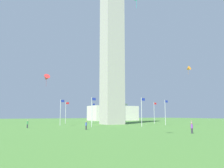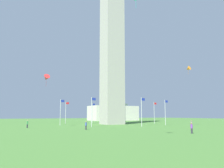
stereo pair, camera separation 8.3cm
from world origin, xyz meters
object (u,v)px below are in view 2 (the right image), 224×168
at_px(person_blue_shirt, 86,125).
at_px(person_green_shirt, 27,124).
at_px(flagpole_w, 142,110).
at_px(flagpole_ne, 125,112).
at_px(flagpole_nw, 165,111).
at_px(flagpole_e, 92,112).
at_px(flagpole_sw, 92,110).
at_px(distant_building, 113,113).
at_px(person_gray_shirt, 191,124).
at_px(flagpole_se, 66,112).
at_px(kite_orange_delta, 188,69).
at_px(kite_red_delta, 46,78).
at_px(flagpole_n, 154,112).
at_px(person_purple_shirt, 192,128).
at_px(flagpole_s, 61,111).
at_px(obelisk_monument, 112,39).

distance_m(person_blue_shirt, person_green_shirt, 14.95).
bearing_deg(flagpole_w, flagpole_ne, 67.50).
relative_size(flagpole_nw, person_green_shirt, 4.07).
bearing_deg(flagpole_e, flagpole_ne, -22.50).
distance_m(flagpole_ne, person_green_shirt, 42.61).
height_order(flagpole_ne, flagpole_w, same).
distance_m(flagpole_sw, distant_building, 65.02).
xyz_separation_m(flagpole_ne, person_gray_shirt, (-4.23, -36.59, -3.15)).
bearing_deg(flagpole_se, person_blue_shirt, -98.88).
height_order(kite_orange_delta, kite_red_delta, kite_orange_delta).
distance_m(person_gray_shirt, kite_orange_delta, 15.76).
distance_m(flagpole_se, flagpole_w, 29.68).
relative_size(person_blue_shirt, kite_orange_delta, 0.72).
xyz_separation_m(flagpole_w, kite_orange_delta, (12.09, -3.98, 10.88)).
height_order(flagpole_n, kite_red_delta, kite_red_delta).
height_order(flagpole_se, person_blue_shirt, flagpole_se).
bearing_deg(person_purple_shirt, flagpole_s, -0.29).
bearing_deg(distant_building, kite_orange_delta, -99.58).
xyz_separation_m(person_gray_shirt, distant_building, (15.75, 69.15, 2.90)).
bearing_deg(flagpole_e, flagpole_s, -135.00).
height_order(flagpole_w, flagpole_nw, same).
bearing_deg(flagpole_e, flagpole_n, -45.00).
xyz_separation_m(flagpole_e, kite_red_delta, (-21.77, -23.56, 7.79)).
xyz_separation_m(obelisk_monument, person_gray_shirt, (7.19, -25.23, -26.28)).
bearing_deg(person_gray_shirt, obelisk_monument, -9.18).
height_order(flagpole_n, person_green_shirt, flagpole_n).
xyz_separation_m(flagpole_se, person_blue_shirt, (-5.01, -32.09, -3.16)).
xyz_separation_m(flagpole_ne, flagpole_nw, (-0.00, -22.72, 0.00)).
distance_m(flagpole_s, flagpole_sw, 12.30).
distance_m(person_blue_shirt, distant_building, 75.69).
height_order(flagpole_e, flagpole_se, same).
relative_size(obelisk_monument, flagpole_nw, 7.56).
bearing_deg(kite_orange_delta, flagpole_sw, 159.67).
bearing_deg(flagpole_w, flagpole_sw, 157.50).
bearing_deg(kite_red_delta, flagpole_se, 61.11).
relative_size(flagpole_ne, flagpole_se, 1.00).
bearing_deg(flagpole_e, person_blue_shirt, -113.99).
distance_m(flagpole_se, flagpole_sw, 22.72).
bearing_deg(flagpole_n, flagpole_w, -135.00).
bearing_deg(person_green_shirt, kite_red_delta, -17.84).
relative_size(person_blue_shirt, kite_red_delta, 0.54).
bearing_deg(flagpole_s, flagpole_nw, -22.50).
bearing_deg(flagpole_ne, person_purple_shirt, -108.73).
bearing_deg(flagpole_s, person_green_shirt, -136.83).
relative_size(flagpole_nw, person_purple_shirt, 4.27).
relative_size(flagpole_n, flagpole_s, 1.00).
xyz_separation_m(flagpole_e, flagpole_s, (-16.06, -16.06, 0.00)).
relative_size(flagpole_n, kite_orange_delta, 3.20).
xyz_separation_m(flagpole_ne, flagpole_sw, (-22.72, -22.72, 0.00)).
bearing_deg(distant_building, flagpole_w, -110.88).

